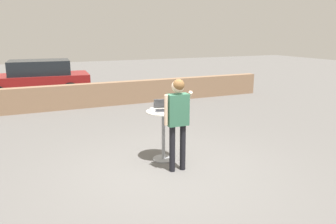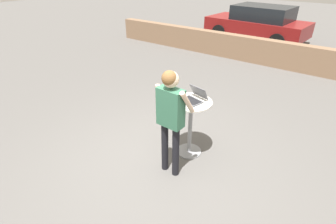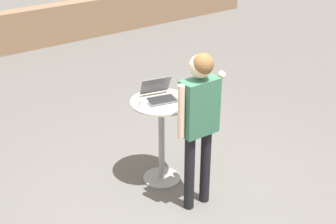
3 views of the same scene
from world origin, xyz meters
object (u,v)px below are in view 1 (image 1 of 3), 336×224
Objects in this scene: standing_person at (178,113)px; cafe_table at (163,128)px; parked_car_near_street at (37,78)px; coffee_mug at (152,110)px; laptop at (163,108)px.

cafe_table is at bearing 92.27° from standing_person.
cafe_table is 0.59× the size of standing_person.
standing_person is 0.40× the size of parked_car_near_street.
coffee_mug is at bearing 113.47° from standing_person.
coffee_mug is at bearing -78.53° from parked_car_near_street.
parked_car_near_street reaches higher than cafe_table.
parked_car_near_street is (-1.99, 8.47, -0.33)m from laptop.
standing_person is 9.36m from parked_car_near_street.
laptop reaches higher than cafe_table.
parked_car_near_street reaches higher than laptop.
parked_car_near_street is at bearing 101.47° from coffee_mug.
cafe_table is at bearing -0.74° from coffee_mug.
laptop is (0.01, 0.06, 0.40)m from cafe_table.
laptop is 0.26m from coffee_mug.
standing_person is at bearing -89.15° from laptop.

